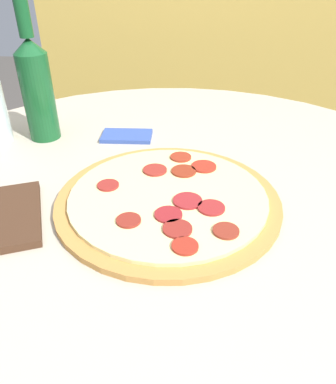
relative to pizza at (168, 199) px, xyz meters
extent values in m
cylinder|color=#B2A893|center=(0.01, 0.03, -0.39)|extent=(0.08, 0.08, 0.71)
cylinder|color=#B2A893|center=(0.01, 0.03, -0.02)|extent=(1.09, 1.09, 0.02)
cube|color=gold|center=(0.01, 1.09, 0.01)|extent=(1.26, 0.04, 1.54)
cylinder|color=#B77F3D|center=(0.00, 0.00, 0.00)|extent=(0.35, 0.35, 0.01)
cylinder|color=beige|center=(0.00, 0.00, 0.01)|extent=(0.30, 0.30, 0.01)
cylinder|color=maroon|center=(0.02, -0.09, 0.01)|extent=(0.04, 0.04, 0.00)
cylinder|color=maroon|center=(0.01, 0.12, 0.01)|extent=(0.04, 0.04, 0.00)
cylinder|color=maroon|center=(-0.05, -0.07, 0.01)|extent=(0.03, 0.03, 0.00)
cylinder|color=maroon|center=(0.02, 0.07, 0.01)|extent=(0.04, 0.04, 0.00)
cylinder|color=maroon|center=(0.07, -0.03, 0.01)|extent=(0.04, 0.04, 0.00)
cylinder|color=maroon|center=(0.03, -0.12, 0.01)|extent=(0.03, 0.03, 0.00)
cylinder|color=maroon|center=(-0.03, 0.07, 0.01)|extent=(0.04, 0.04, 0.00)
cylinder|color=maroon|center=(0.03, -0.02, 0.01)|extent=(0.04, 0.04, 0.00)
cylinder|color=maroon|center=(0.00, -0.05, 0.01)|extent=(0.04, 0.04, 0.00)
cylinder|color=maroon|center=(0.08, -0.08, 0.01)|extent=(0.04, 0.04, 0.00)
cylinder|color=maroon|center=(-0.10, 0.01, 0.01)|extent=(0.03, 0.03, 0.00)
cylinder|color=maroon|center=(0.05, 0.09, 0.01)|extent=(0.04, 0.04, 0.00)
cylinder|color=#144C23|center=(-0.28, 0.22, 0.08)|extent=(0.06, 0.06, 0.17)
cone|color=#144C23|center=(-0.28, 0.22, 0.18)|extent=(0.06, 0.06, 0.03)
cylinder|color=#144C23|center=(-0.28, 0.22, 0.22)|extent=(0.03, 0.03, 0.07)
cube|color=#334C99|center=(-0.11, 0.23, 0.00)|extent=(0.11, 0.07, 0.01)
camera|label=1|loc=(0.05, -0.48, 0.32)|focal=35.00mm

